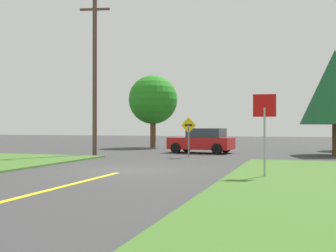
{
  "coord_description": "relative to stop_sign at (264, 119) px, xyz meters",
  "views": [
    {
      "loc": [
        6.36,
        -14.53,
        1.69
      ],
      "look_at": [
        0.39,
        3.88,
        1.75
      ],
      "focal_mm": 43.0,
      "sensor_mm": 36.0,
      "label": 1
    }
  ],
  "objects": [
    {
      "name": "ground_plane",
      "position": [
        -5.3,
        0.97,
        -1.96
      ],
      "size": [
        120.0,
        120.0,
        0.0
      ],
      "primitive_type": "plane",
      "color": "#393939"
    },
    {
      "name": "stop_sign",
      "position": [
        0.0,
        0.0,
        0.0
      ],
      "size": [
        0.74,
        0.12,
        2.78
      ],
      "rotation": [
        0.0,
        0.0,
        3.26
      ],
      "color": "#9EA0A8",
      "rests_on": "ground"
    },
    {
      "name": "car_approaching_junction",
      "position": [
        -4.92,
        12.2,
        -1.15
      ],
      "size": [
        4.29,
        2.51,
        1.62
      ],
      "rotation": [
        0.0,
        0.0,
        3.03
      ],
      "color": "red",
      "rests_on": "ground"
    },
    {
      "name": "utility_pole_mid",
      "position": [
        -10.42,
        7.74,
        2.92
      ],
      "size": [
        1.78,
        0.53,
        9.45
      ],
      "color": "brown",
      "rests_on": "ground"
    },
    {
      "name": "direction_sign",
      "position": [
        -4.77,
        8.13,
        -0.55
      ],
      "size": [
        0.9,
        0.15,
        2.26
      ],
      "color": "slate",
      "rests_on": "ground"
    },
    {
      "name": "pine_tree_center",
      "position": [
        3.16,
        12.43,
        2.15
      ],
      "size": [
        4.07,
        4.07,
        6.35
      ],
      "color": "brown",
      "rests_on": "ground"
    },
    {
      "name": "oak_tree_right",
      "position": [
        -10.43,
        17.81,
        2.01
      ],
      "size": [
        4.06,
        4.06,
        6.02
      ],
      "color": "brown",
      "rests_on": "ground"
    }
  ]
}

